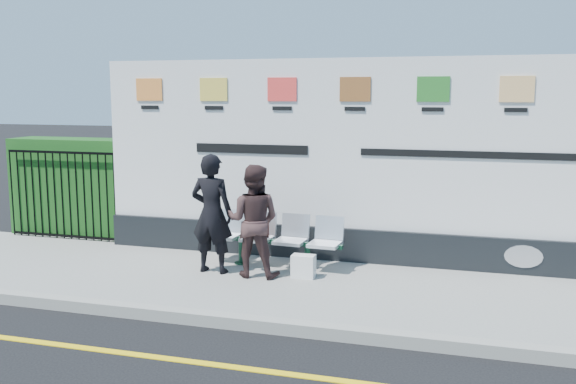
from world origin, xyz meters
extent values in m
plane|color=black|center=(0.00, 0.00, 0.00)|extent=(80.00, 80.00, 0.00)
cube|color=gray|center=(0.00, 2.50, 0.06)|extent=(14.00, 3.00, 0.12)
cube|color=gray|center=(0.00, 1.00, 0.07)|extent=(14.00, 0.18, 0.14)
cube|color=yellow|center=(0.00, 0.00, 0.00)|extent=(14.00, 0.10, 0.01)
cube|color=black|center=(0.50, 3.85, 0.37)|extent=(8.00, 0.30, 0.50)
cube|color=white|center=(0.50, 3.85, 1.87)|extent=(8.00, 0.14, 2.50)
cube|color=#1A4E18|center=(-4.58, 4.30, 0.97)|extent=(2.35, 0.70, 1.70)
imported|color=black|center=(-1.28, 2.65, 0.96)|extent=(0.62, 0.42, 1.68)
imported|color=#3B2625|center=(-0.67, 2.64, 0.89)|extent=(0.78, 0.62, 1.55)
cube|color=black|center=(-0.80, 3.17, 0.66)|extent=(0.33, 0.18, 0.25)
cube|color=silver|center=(0.02, 2.74, 0.28)|extent=(0.32, 0.19, 0.32)
camera|label=1|loc=(2.22, -5.45, 2.62)|focal=40.00mm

